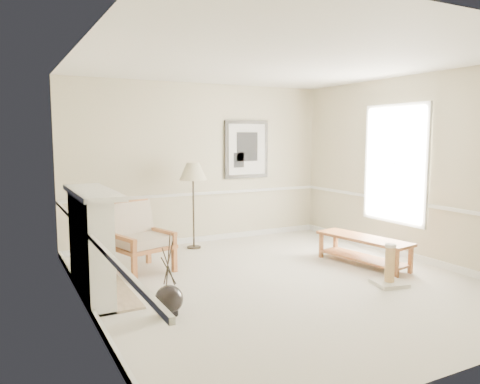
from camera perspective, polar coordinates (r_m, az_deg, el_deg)
name	(u,v)px	position (r m, az deg, el deg)	size (l,w,h in m)	color
ground	(280,281)	(6.44, 4.94, -10.82)	(5.50, 5.50, 0.00)	silver
room	(287,143)	(6.28, 5.80, 6.02)	(5.04, 5.54, 2.92)	beige
fireplace	(91,245)	(5.99, -17.67, -6.12)	(0.64, 1.64, 1.31)	white
floor_vase	(169,300)	(5.30, -8.65, -12.92)	(0.31, 0.31, 0.91)	black
armchair	(137,234)	(6.96, -12.46, -5.03)	(0.95, 0.99, 1.00)	#AA5E37
floor_lamp	(193,174)	(8.09, -5.74, 2.23)	(0.54, 0.54, 1.50)	black
bench	(363,246)	(7.38, 14.80, -6.41)	(0.72, 1.57, 0.43)	#AA5E37
scratching_post	(390,272)	(6.53, 17.76, -9.30)	(0.46, 0.46, 0.55)	beige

